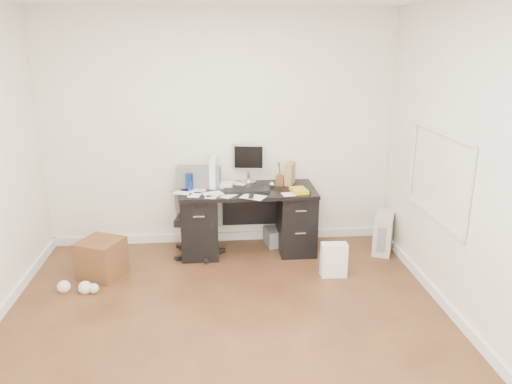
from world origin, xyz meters
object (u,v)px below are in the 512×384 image
office_chair (197,213)px  desk (248,218)px  lcd_monitor (249,163)px  wicker_basket (102,258)px  keyboard (247,191)px  pc_tower (383,233)px

office_chair → desk: bearing=15.5°
lcd_monitor → wicker_basket: 1.92m
keyboard → pc_tower: bearing=-3.2°
keyboard → pc_tower: size_ratio=1.13×
lcd_monitor → wicker_basket: bearing=-146.4°
desk → keyboard: (-0.02, -0.11, 0.36)m
lcd_monitor → keyboard: size_ratio=0.93×
desk → pc_tower: size_ratio=3.37×
keyboard → pc_tower: 1.66m
pc_tower → desk: bearing=-161.0°
lcd_monitor → wicker_basket: size_ratio=1.18×
wicker_basket → pc_tower: bearing=6.8°
keyboard → office_chair: (-0.56, 0.06, -0.27)m
lcd_monitor → wicker_basket: lcd_monitor is taller
desk → keyboard: bearing=-101.8°
office_chair → pc_tower: 2.15m
desk → office_chair: (-0.58, -0.06, 0.10)m
office_chair → pc_tower: size_ratio=2.23×
desk → pc_tower: (1.55, -0.13, -0.18)m
lcd_monitor → pc_tower: bearing=-6.3°
pc_tower → lcd_monitor: bearing=-170.3°
keyboard → wicker_basket: bearing=-167.8°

